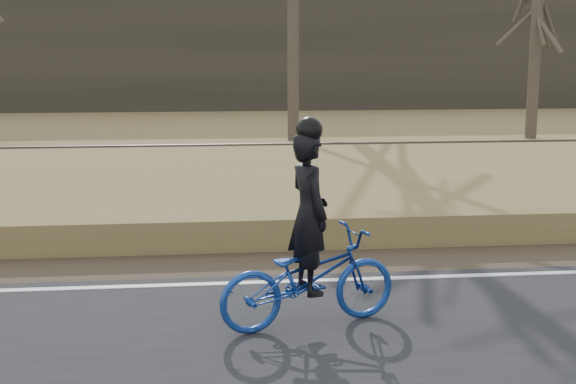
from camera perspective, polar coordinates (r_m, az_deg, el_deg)
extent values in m
cube|color=brown|center=(18.32, -19.42, 2.82)|extent=(120.00, 0.07, 0.15)
cube|color=#383328|center=(39.22, -12.66, 10.15)|extent=(120.00, 4.00, 6.00)
imported|color=navy|center=(8.05, 1.47, -6.13)|extent=(1.98, 1.15, 0.99)
imported|color=black|center=(7.89, 1.50, -1.53)|extent=(0.53, 0.67, 1.61)
sphere|color=black|center=(7.77, 1.52, 4.43)|extent=(0.26, 0.26, 0.26)
cylinder|color=#4F473A|center=(26.75, 17.26, 11.36)|extent=(0.36, 0.36, 7.19)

